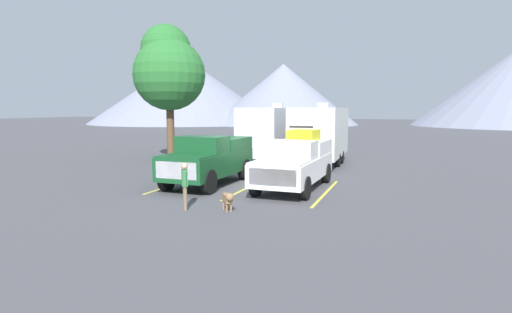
# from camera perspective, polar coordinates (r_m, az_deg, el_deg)

# --- Properties ---
(ground_plane) EXTENTS (240.00, 240.00, 0.00)m
(ground_plane) POSITION_cam_1_polar(r_m,az_deg,el_deg) (17.85, -0.83, -4.09)
(ground_plane) COLOR #47474C
(pickup_truck_a) EXTENTS (2.28, 5.31, 2.14)m
(pickup_truck_a) POSITION_cam_1_polar(r_m,az_deg,el_deg) (18.31, -6.33, -0.23)
(pickup_truck_a) COLOR #144723
(pickup_truck_a) RESTS_ON ground
(pickup_truck_b) EXTENTS (2.28, 5.65, 2.55)m
(pickup_truck_b) POSITION_cam_1_polar(r_m,az_deg,el_deg) (17.48, 5.45, -0.52)
(pickup_truck_b) COLOR white
(pickup_truck_b) RESTS_ON ground
(lot_stripe_a) EXTENTS (0.12, 5.50, 0.01)m
(lot_stripe_a) POSITION_cam_1_polar(r_m,az_deg,el_deg) (19.03, -10.41, -3.53)
(lot_stripe_a) COLOR gold
(lot_stripe_a) RESTS_ON ground
(lot_stripe_b) EXTENTS (0.12, 5.50, 0.01)m
(lot_stripe_b) POSITION_cam_1_polar(r_m,az_deg,el_deg) (17.63, -1.09, -4.21)
(lot_stripe_b) COLOR gold
(lot_stripe_b) RESTS_ON ground
(lot_stripe_c) EXTENTS (0.12, 5.50, 0.01)m
(lot_stripe_c) POSITION_cam_1_polar(r_m,az_deg,el_deg) (16.77, 9.50, -4.86)
(lot_stripe_c) COLOR gold
(lot_stripe_c) RESTS_ON ground
(camper_trailer_a) EXTENTS (2.51, 9.01, 3.64)m
(camper_trailer_a) POSITION_cam_1_polar(r_m,az_deg,el_deg) (26.56, 2.36, 3.58)
(camper_trailer_a) COLOR silver
(camper_trailer_a) RESTS_ON ground
(camper_trailer_b) EXTENTS (2.74, 7.68, 3.64)m
(camper_trailer_b) POSITION_cam_1_polar(r_m,az_deg,el_deg) (25.02, 8.73, 3.32)
(camper_trailer_b) COLOR silver
(camper_trailer_b) RESTS_ON ground
(person_a) EXTENTS (0.28, 0.29, 1.54)m
(person_a) POSITION_cam_1_polar(r_m,az_deg,el_deg) (13.82, -9.67, -3.57)
(person_a) COLOR #726047
(person_a) RESTS_ON ground
(dog) EXTENTS (0.59, 0.70, 0.64)m
(dog) POSITION_cam_1_polar(r_m,az_deg,el_deg) (13.52, -3.82, -5.72)
(dog) COLOR olive
(dog) RESTS_ON ground
(tree_a) EXTENTS (4.57, 4.57, 8.65)m
(tree_a) POSITION_cam_1_polar(r_m,az_deg,el_deg) (27.80, -11.83, 11.63)
(tree_a) COLOR brown
(tree_a) RESTS_ON ground
(mountain_ridge) EXTENTS (134.99, 49.35, 16.38)m
(mountain_ridge) POSITION_cam_1_polar(r_m,az_deg,el_deg) (88.87, 17.92, 8.97)
(mountain_ridge) COLOR gray
(mountain_ridge) RESTS_ON ground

